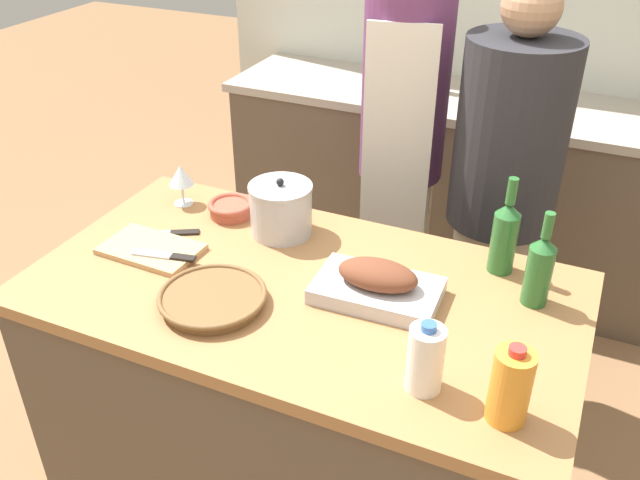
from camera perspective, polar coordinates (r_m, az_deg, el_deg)
kitchen_island at (r=2.19m, az=-1.38°, el=-13.73°), size 1.53×0.83×0.92m
back_counter at (r=3.48m, az=10.50°, el=4.56°), size 2.18×0.60×0.94m
back_wall at (r=3.54m, az=13.38°, el=18.59°), size 2.68×0.10×2.55m
roasting_pan at (r=1.83m, az=4.84°, el=-3.77°), size 0.35×0.22×0.11m
wicker_basket at (r=1.83m, az=-9.03°, el=-4.85°), size 0.29×0.29×0.04m
cutting_board at (r=2.10m, az=-14.03°, el=-0.75°), size 0.30×0.19×0.02m
stock_pot at (r=2.10m, az=-3.31°, el=2.61°), size 0.20×0.20×0.19m
mixing_bowl at (r=2.24m, az=-7.53°, el=2.71°), size 0.15×0.15×0.05m
juice_jug at (r=1.51m, az=15.75°, el=-11.77°), size 0.09×0.09×0.20m
milk_jug at (r=1.54m, az=8.87°, el=-9.85°), size 0.08×0.08×0.18m
wine_bottle_green at (r=1.97m, az=15.29°, el=0.38°), size 0.07×0.07×0.29m
wine_bottle_dark at (r=1.86m, az=18.00°, el=-2.29°), size 0.07×0.07×0.27m
wine_glass_left at (r=2.30m, az=-11.65°, el=5.28°), size 0.08×0.08×0.14m
knife_chef at (r=2.18m, az=-13.00°, el=0.54°), size 0.22×0.14×0.01m
knife_paring at (r=2.03m, az=-12.82°, el=-1.29°), size 0.20×0.07×0.01m
condiment_bottle_tall at (r=3.41m, az=7.30°, el=13.92°), size 0.06×0.06×0.14m
condiment_bottle_short at (r=3.33m, az=9.95°, el=13.49°), size 0.06×0.06×0.16m
person_cook_aproned at (r=2.61m, az=6.91°, el=8.42°), size 0.32×0.34×1.79m
person_cook_guest at (r=2.51m, az=15.10°, el=3.91°), size 0.38×0.38×1.64m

